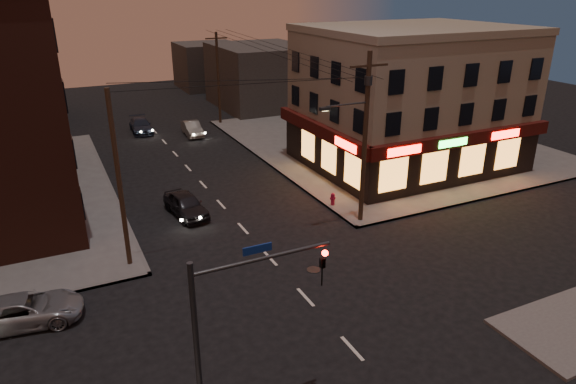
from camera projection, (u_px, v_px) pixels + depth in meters
ground at (306, 297)px, 23.75m from camera, size 120.00×120.00×0.00m
sidewalk_ne at (384, 142)px, 46.82m from camera, size 24.00×28.00×0.15m
pizza_building at (409, 98)px, 39.36m from camera, size 15.85×12.85×10.50m
bg_building_ne_a at (261, 76)px, 59.77m from camera, size 10.00×12.00×7.00m
bg_building_nw at (1, 84)px, 52.02m from camera, size 9.00×10.00×8.00m
bg_building_ne_b at (208, 66)px, 70.82m from camera, size 8.00×8.00×6.00m
utility_pole_main at (364, 130)px, 29.11m from camera, size 4.20×0.44×10.00m
utility_pole_far at (218, 79)px, 51.42m from camera, size 0.26×0.26×9.00m
utility_pole_west at (119, 181)px, 24.67m from camera, size 0.24×0.24×9.00m
traffic_signal at (229, 321)px, 15.26m from camera, size 4.49×0.32×6.47m
suv_cross at (25, 310)px, 21.70m from camera, size 4.95×2.79×1.31m
sedan_near at (186, 204)px, 31.92m from camera, size 2.25×4.43×1.45m
sedan_mid at (192, 129)px, 48.88m from camera, size 1.63×4.12×1.33m
sedan_far at (141, 126)px, 49.92m from camera, size 2.07×4.64×1.32m
fire_hydrant at (333, 198)px, 33.14m from camera, size 0.36×0.36×0.83m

